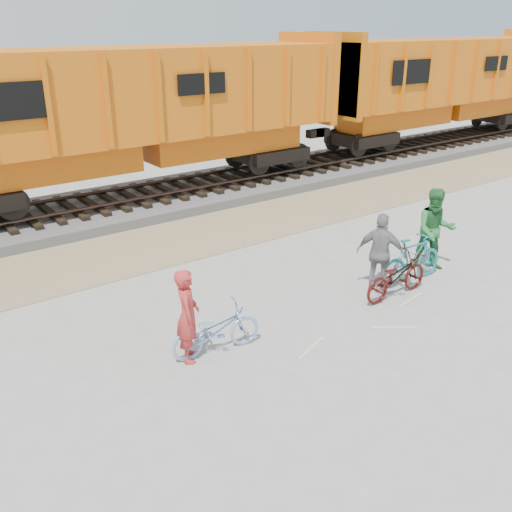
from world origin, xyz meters
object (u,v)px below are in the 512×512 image
object	(u,v)px
bicycle_blue	(216,330)
person_solo	(188,315)
bicycle_maroon	(396,276)
person_woman	(381,253)
hopper_car_center	(137,111)
hopper_car_right	(444,82)
person_man	(435,230)
bicycle_teal	(412,260)

from	to	relation	value
bicycle_blue	person_solo	size ratio (longest dim) A/B	0.99
bicycle_maroon	person_woman	world-z (taller)	person_woman
person_solo	person_woman	xyz separation A→B (m)	(4.73, -0.09, 0.04)
bicycle_maroon	person_solo	xyz separation A→B (m)	(-4.83, 0.49, 0.38)
bicycle_blue	bicycle_maroon	xyz separation A→B (m)	(4.33, -0.39, 0.03)
hopper_car_center	person_woman	xyz separation A→B (m)	(1.34, -8.88, -2.11)
hopper_car_right	bicycle_blue	size ratio (longest dim) A/B	8.23
person_man	person_woman	size ratio (longest dim) A/B	1.10
hopper_car_right	person_solo	xyz separation A→B (m)	(-18.40, -8.79, -2.15)
person_man	hopper_car_center	bearing A→B (deg)	147.97
hopper_car_right	bicycle_teal	world-z (taller)	hopper_car_right
bicycle_maroon	person_woman	bearing A→B (deg)	13.28
hopper_car_right	bicycle_blue	world-z (taller)	hopper_car_right
hopper_car_right	person_woman	bearing A→B (deg)	-146.99
hopper_car_right	person_man	size ratio (longest dim) A/B	7.07
bicycle_blue	hopper_car_right	bearing A→B (deg)	-56.37
hopper_car_right	person_solo	world-z (taller)	hopper_car_right
bicycle_blue	person_woman	size ratio (longest dim) A/B	0.95
hopper_car_center	bicycle_blue	size ratio (longest dim) A/B	8.23
person_solo	person_woman	bearing A→B (deg)	-62.47
hopper_car_center	person_man	distance (m)	9.59
bicycle_maroon	hopper_car_right	bearing A→B (deg)	-56.39
bicycle_teal	person_woman	distance (m)	1.02
hopper_car_center	bicycle_teal	xyz separation A→B (m)	(2.29, -8.98, -2.46)
hopper_car_center	person_solo	distance (m)	9.66
bicycle_teal	bicycle_blue	bearing A→B (deg)	92.28
person_man	hopper_car_right	bearing A→B (deg)	74.28
hopper_car_right	bicycle_maroon	size ratio (longest dim) A/B	7.78
hopper_car_center	hopper_car_right	xyz separation A→B (m)	(15.00, 0.00, 0.00)
person_solo	person_man	bearing A→B (deg)	-61.31
bicycle_teal	person_woman	world-z (taller)	person_woman
bicycle_maroon	person_man	size ratio (longest dim) A/B	0.91
bicycle_blue	bicycle_maroon	world-z (taller)	bicycle_maroon
hopper_car_center	bicycle_blue	bearing A→B (deg)	-108.06
bicycle_blue	bicycle_teal	size ratio (longest dim) A/B	0.94
person_woman	hopper_car_center	bearing A→B (deg)	-23.50
hopper_car_right	person_man	xyz separation A→B (m)	(-11.71, -8.78, -2.02)
bicycle_blue	bicycle_teal	distance (m)	5.19
hopper_car_right	bicycle_maroon	distance (m)	16.63
person_solo	person_man	world-z (taller)	person_man
hopper_car_center	bicycle_maroon	distance (m)	9.72
hopper_car_right	person_woman	xyz separation A→B (m)	(-13.66, -8.88, -2.11)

